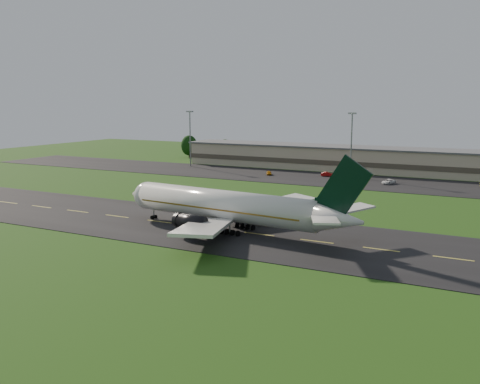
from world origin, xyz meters
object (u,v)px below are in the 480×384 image
at_px(terminal, 368,160).
at_px(service_vehicle_a, 269,173).
at_px(light_mast_west, 190,132).
at_px(light_mast_centre, 352,137).
at_px(service_vehicle_b, 327,174).
at_px(service_vehicle_c, 389,182).
at_px(airliner, 228,206).

xyz_separation_m(terminal, service_vehicle_a, (-26.24, -23.76, -3.24)).
xyz_separation_m(light_mast_west, light_mast_centre, (60.00, 0.00, 0.00)).
bearing_deg(service_vehicle_b, terminal, -40.25).
bearing_deg(service_vehicle_c, light_mast_centre, 166.46).
xyz_separation_m(airliner, terminal, (1.82, 96.26, -0.67)).
relative_size(terminal, service_vehicle_a, 37.93).
bearing_deg(light_mast_west, service_vehicle_a, -12.16).
height_order(airliner, service_vehicle_b, airliner).
bearing_deg(light_mast_west, airliner, -53.35).
distance_m(light_mast_west, service_vehicle_b, 54.58).
relative_size(terminal, light_mast_west, 7.13).
bearing_deg(service_vehicle_a, service_vehicle_b, -11.19).
bearing_deg(light_mast_centre, light_mast_west, 180.00).
bearing_deg(service_vehicle_b, light_mast_centre, -88.43).
xyz_separation_m(airliner, service_vehicle_a, (-24.43, 72.51, -3.91)).
bearing_deg(terminal, light_mast_west, -165.24).
height_order(light_mast_west, service_vehicle_c, light_mast_west).
bearing_deg(light_mast_centre, service_vehicle_c, -33.13).
distance_m(terminal, light_mast_centre, 18.45).
bearing_deg(service_vehicle_b, service_vehicle_c, -124.74).
distance_m(airliner, service_vehicle_c, 72.49).
height_order(airliner, service_vehicle_c, airliner).
relative_size(light_mast_centre, service_vehicle_b, 4.83).
relative_size(light_mast_west, service_vehicle_a, 5.32).
xyz_separation_m(light_mast_west, service_vehicle_a, (35.16, -7.57, -11.99)).
xyz_separation_m(light_mast_centre, service_vehicle_c, (14.01, -9.14, -11.95)).
relative_size(airliner, terminal, 0.35).
height_order(airliner, service_vehicle_a, airliner).
distance_m(terminal, service_vehicle_b, 20.36).
distance_m(airliner, service_vehicle_a, 76.61).
bearing_deg(terminal, service_vehicle_c, -63.54).
relative_size(terminal, service_vehicle_c, 29.16).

